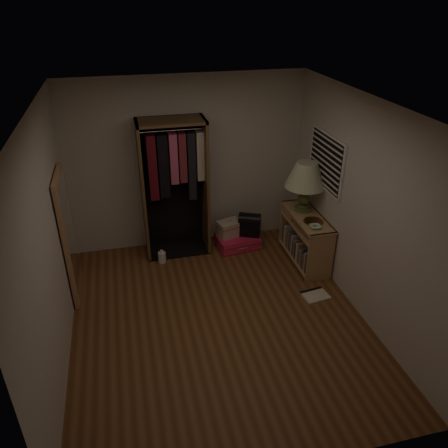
# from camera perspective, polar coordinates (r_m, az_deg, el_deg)

# --- Properties ---
(ground) EXTENTS (4.00, 4.00, 0.00)m
(ground) POSITION_cam_1_polar(r_m,az_deg,el_deg) (5.52, -0.72, -12.31)
(ground) COLOR brown
(ground) RESTS_ON ground
(room_walls) EXTENTS (3.52, 4.02, 2.60)m
(room_walls) POSITION_cam_1_polar(r_m,az_deg,el_deg) (4.74, -0.06, 2.06)
(room_walls) COLOR beige
(room_walls) RESTS_ON ground
(console_bookshelf) EXTENTS (0.42, 1.12, 0.75)m
(console_bookshelf) POSITION_cam_1_polar(r_m,az_deg,el_deg) (6.53, 10.40, -1.53)
(console_bookshelf) COLOR #A88051
(console_bookshelf) RESTS_ON ground
(open_wardrobe) EXTENTS (0.95, 0.50, 2.05)m
(open_wardrobe) POSITION_cam_1_polar(r_m,az_deg,el_deg) (6.35, -6.52, 6.26)
(open_wardrobe) COLOR brown
(open_wardrobe) RESTS_ON ground
(floor_mirror) EXTENTS (0.06, 0.80, 1.70)m
(floor_mirror) POSITION_cam_1_polar(r_m,az_deg,el_deg) (5.83, -19.62, -1.55)
(floor_mirror) COLOR tan
(floor_mirror) RESTS_ON ground
(pink_suitcase) EXTENTS (0.69, 0.54, 0.20)m
(pink_suitcase) POSITION_cam_1_polar(r_m,az_deg,el_deg) (6.86, 1.76, -2.29)
(pink_suitcase) COLOR #E01B4C
(pink_suitcase) RESTS_ON ground
(train_case) EXTENTS (0.42, 0.34, 0.26)m
(train_case) POSITION_cam_1_polar(r_m,az_deg,el_deg) (6.77, 0.69, -0.56)
(train_case) COLOR #BDAA90
(train_case) RESTS_ON pink_suitcase
(black_bag) EXTENTS (0.39, 0.33, 0.36)m
(black_bag) POSITION_cam_1_polar(r_m,az_deg,el_deg) (6.78, 3.38, 0.04)
(black_bag) COLOR black
(black_bag) RESTS_ON pink_suitcase
(table_lamp) EXTENTS (0.74, 0.74, 0.73)m
(table_lamp) POSITION_cam_1_polar(r_m,az_deg,el_deg) (6.26, 10.66, 6.20)
(table_lamp) COLOR #4B582A
(table_lamp) RESTS_ON console_bookshelf
(brass_tray) EXTENTS (0.28, 0.28, 0.02)m
(brass_tray) POSITION_cam_1_polar(r_m,az_deg,el_deg) (6.17, 11.59, 0.33)
(brass_tray) COLOR olive
(brass_tray) RESTS_ON console_bookshelf
(ceramic_bowl) EXTENTS (0.17, 0.17, 0.04)m
(ceramic_bowl) POSITION_cam_1_polar(r_m,az_deg,el_deg) (6.01, 11.81, -0.36)
(ceramic_bowl) COLOR #AED1B6
(ceramic_bowl) RESTS_ON console_bookshelf
(white_jug) EXTENTS (0.12, 0.12, 0.20)m
(white_jug) POSITION_cam_1_polar(r_m,az_deg,el_deg) (6.56, -8.10, -4.29)
(white_jug) COLOR white
(white_jug) RESTS_ON ground
(floor_book) EXTENTS (0.37, 0.31, 0.03)m
(floor_book) POSITION_cam_1_polar(r_m,az_deg,el_deg) (6.00, 11.74, -9.03)
(floor_book) COLOR beige
(floor_book) RESTS_ON ground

